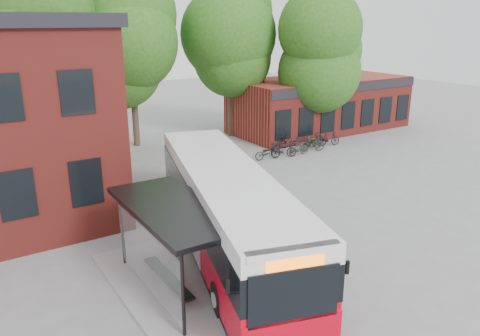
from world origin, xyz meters
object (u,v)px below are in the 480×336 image
bicycle_2 (279,143)px  bicycle_7 (318,139)px  bicycle_3 (299,148)px  bicycle_5 (312,144)px  bicycle_extra_0 (329,139)px  bus_shelter (176,248)px  city_bus (226,212)px  bicycle_6 (301,140)px  bicycle_1 (284,150)px  bicycle_4 (311,143)px  bicycle_0 (268,152)px

bicycle_2 → bicycle_7: 2.97m
bicycle_3 → bicycle_2: bearing=12.0°
bicycle_5 → bicycle_extra_0: size_ratio=1.09×
bicycle_5 → bicycle_extra_0: bearing=-57.2°
bus_shelter → city_bus: size_ratio=0.55×
city_bus → bicycle_5: city_bus is taller
bus_shelter → bicycle_6: size_ratio=4.45×
city_bus → bicycle_5: bearing=53.1°
city_bus → bicycle_7: 16.69m
bicycle_1 → bicycle_3: (1.12, -0.13, -0.05)m
bus_shelter → city_bus: 2.88m
bicycle_1 → bicycle_extra_0: bicycle_1 is taller
bicycle_2 → bicycle_4: (1.86, -1.04, -0.01)m
bus_shelter → bicycle_3: 16.66m
bicycle_1 → bicycle_3: bearing=-75.0°
bicycle_1 → bicycle_3: size_ratio=1.12×
bicycle_5 → bicycle_2: bearing=64.3°
bicycle_1 → bicycle_6: 3.22m
bicycle_2 → bicycle_3: 1.69m
bicycle_7 → bicycle_extra_0: size_ratio=0.95×
bicycle_5 → bicycle_0: bearing=105.9°
city_bus → bicycle_extra_0: 16.94m
bus_shelter → bicycle_7: 19.51m
bicycle_2 → bicycle_extra_0: size_ratio=1.07×
bicycle_7 → bicycle_extra_0: bearing=-145.7°
bicycle_4 → bicycle_6: bicycle_4 is taller
bicycle_0 → bicycle_1: bicycle_1 is taller
bicycle_7 → bicycle_4: bearing=96.9°
city_bus → bicycle_6: bearing=56.6°
city_bus → bicycle_1: bearing=59.1°
bicycle_3 → bicycle_7: size_ratio=0.97×
bicycle_3 → bicycle_5: bearing=-77.8°
bicycle_4 → bicycle_7: bicycle_7 is taller
city_bus → bicycle_extra_0: bearing=50.5°
bicycle_0 → bicycle_2: bearing=-48.0°
bicycle_2 → bicycle_3: bicycle_2 is taller
bicycle_6 → bicycle_5: bearing=-176.5°
bicycle_2 → bicycle_extra_0: (3.55, -0.91, 0.03)m
bicycle_4 → bicycle_extra_0: (1.69, 0.13, 0.04)m
bicycle_0 → bicycle_1: bearing=-91.9°
bicycle_1 → bicycle_extra_0: (4.40, 0.63, -0.02)m
bicycle_6 → city_bus: bearing=147.6°
bicycle_0 → bicycle_1: (1.11, -0.18, 0.05)m
bicycle_extra_0 → city_bus: bearing=139.6°
bus_shelter → bicycle_2: bearing=41.9°
city_bus → bicycle_4: (12.28, 9.39, -1.17)m
city_bus → bicycle_1: city_bus is taller
bicycle_3 → bicycle_7: bicycle_7 is taller
city_bus → bicycle_0: size_ratio=7.41×
bus_shelter → bicycle_7: size_ratio=4.57×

